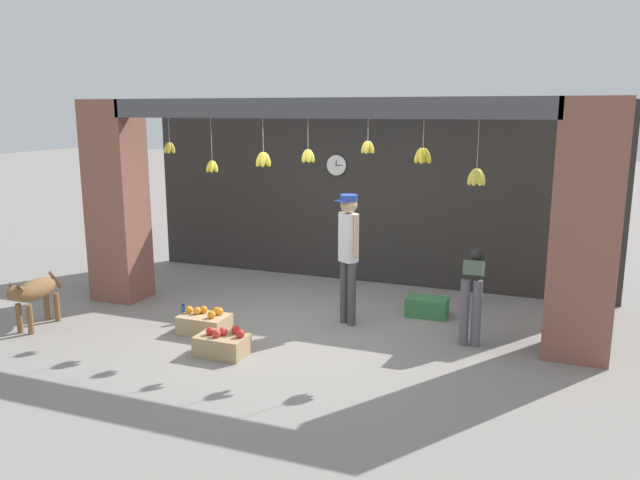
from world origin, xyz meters
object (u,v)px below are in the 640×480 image
dog (34,292)px  wall_clock (337,165)px  fruit_crate_apples (222,344)px  produce_box_green (427,307)px  worker_stooping (473,284)px  water_bottle (184,314)px  fruit_crate_oranges (205,323)px  shopkeeper (348,249)px

dog → wall_clock: (2.75, 3.57, 1.39)m
fruit_crate_apples → produce_box_green: fruit_crate_apples is taller
fruit_crate_apples → produce_box_green: bearing=49.1°
fruit_crate_apples → worker_stooping: bearing=30.7°
dog → water_bottle: size_ratio=3.79×
fruit_crate_oranges → water_bottle: bearing=153.6°
dog → produce_box_green: 5.05m
fruit_crate_oranges → fruit_crate_apples: 0.79m
produce_box_green → wall_clock: wall_clock is taller
fruit_crate_oranges → water_bottle: size_ratio=2.34×
shopkeeper → produce_box_green: shopkeeper is taller
worker_stooping → produce_box_green: 1.09m
worker_stooping → water_bottle: 3.68m
fruit_crate_oranges → fruit_crate_apples: size_ratio=1.05×
shopkeeper → worker_stooping: (1.56, 0.01, -0.31)m
fruit_crate_apples → wall_clock: bearing=88.2°
dog → worker_stooping: size_ratio=0.93×
shopkeeper → worker_stooping: size_ratio=1.62×
fruit_crate_oranges → wall_clock: (0.67, 2.96, 1.72)m
shopkeeper → worker_stooping: 1.59m
fruit_crate_apples → shopkeeper: bearing=56.8°
shopkeeper → fruit_crate_apples: shopkeeper is taller
fruit_crate_apples → produce_box_green: (1.88, 2.17, 0.00)m
dog → shopkeeper: bearing=107.0°
fruit_crate_apples → wall_clock: size_ratio=1.67×
shopkeeper → wall_clock: 2.35m
dog → fruit_crate_apples: bearing=84.9°
produce_box_green → wall_clock: size_ratio=1.60×
dog → fruit_crate_oranges: bearing=100.0°
water_bottle → produce_box_green: bearing=25.7°
dog → worker_stooping: (5.19, 1.57, 0.22)m
dog → wall_clock: 4.71m
worker_stooping → fruit_crate_oranges: size_ratio=1.75×
fruit_crate_oranges → dog: bearing=-163.6°
dog → wall_clock: wall_clock is taller
fruit_crate_apples → wall_clock: 3.91m
wall_clock → shopkeeper: bearing=-66.5°
dog → wall_clock: size_ratio=2.84×
fruit_crate_oranges → produce_box_green: fruit_crate_oranges is taller
worker_stooping → water_bottle: worker_stooping is taller
produce_box_green → fruit_crate_oranges: bearing=-146.5°
produce_box_green → fruit_crate_apples: bearing=-130.9°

